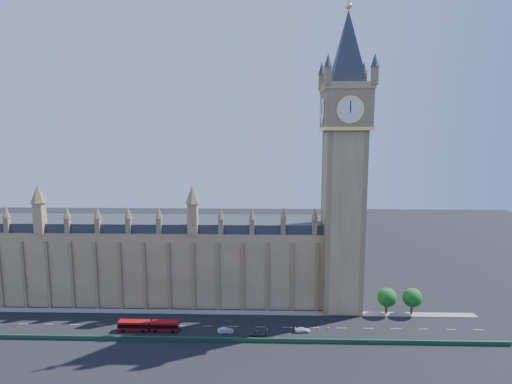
{
  "coord_description": "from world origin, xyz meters",
  "views": [
    {
      "loc": [
        13.76,
        -112.14,
        55.78
      ],
      "look_at": [
        10.38,
        10.0,
        39.18
      ],
      "focal_mm": 28.0,
      "sensor_mm": 36.0,
      "label": 1
    }
  ],
  "objects_px": {
    "red_bus": "(149,326)",
    "car_silver": "(226,330)",
    "car_grey": "(258,334)",
    "car_white": "(303,330)"
  },
  "relations": [
    {
      "from": "car_silver",
      "to": "car_white",
      "type": "distance_m",
      "value": 22.27
    },
    {
      "from": "red_bus",
      "to": "car_grey",
      "type": "bearing_deg",
      "value": -4.11
    },
    {
      "from": "red_bus",
      "to": "car_silver",
      "type": "relative_size",
      "value": 3.83
    },
    {
      "from": "car_grey",
      "to": "car_white",
      "type": "height_order",
      "value": "car_grey"
    },
    {
      "from": "red_bus",
      "to": "car_silver",
      "type": "bearing_deg",
      "value": -1.47
    },
    {
      "from": "car_grey",
      "to": "car_silver",
      "type": "bearing_deg",
      "value": 86.87
    },
    {
      "from": "car_grey",
      "to": "car_white",
      "type": "distance_m",
      "value": 13.21
    },
    {
      "from": "red_bus",
      "to": "car_grey",
      "type": "height_order",
      "value": "red_bus"
    },
    {
      "from": "car_grey",
      "to": "car_silver",
      "type": "height_order",
      "value": "car_grey"
    },
    {
      "from": "red_bus",
      "to": "car_white",
      "type": "distance_m",
      "value": 44.76
    }
  ]
}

